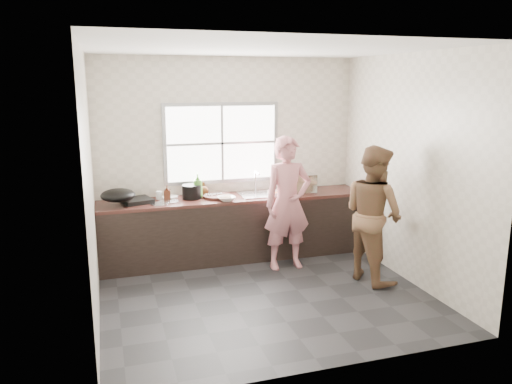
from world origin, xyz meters
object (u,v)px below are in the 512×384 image
object	(u,v)px
plate_food	(170,197)
wok	(118,195)
pot_lid_left	(160,204)
cutting_board	(217,196)
burner	(137,200)
black_pot	(192,192)
woman	(288,208)
bottle_green	(198,186)
bottle_brown_tall	(167,193)
person_side	(373,214)
pot_lid_right	(169,201)
dish_rack	(302,184)
glass_jar	(159,195)
bottle_brown_short	(204,189)
bowl_held	(280,195)
bowl_mince	(226,199)
bowl_crabs	(276,194)

from	to	relation	value
plate_food	wok	xyz separation A→B (m)	(-0.67, -0.30, 0.13)
pot_lid_left	cutting_board	bearing A→B (deg)	10.19
burner	black_pot	bearing A→B (deg)	1.59
woman	bottle_green	world-z (taller)	woman
bottle_brown_tall	bottle_green	bearing A→B (deg)	-4.29
person_side	plate_food	size ratio (longest dim) A/B	7.81
cutting_board	pot_lid_right	xyz separation A→B (m)	(-0.64, -0.03, -0.01)
dish_rack	plate_food	bearing A→B (deg)	172.79
glass_jar	bottle_brown_short	bearing A→B (deg)	8.26
bottle_brown_short	burner	bearing A→B (deg)	-168.11
dish_rack	bowl_held	bearing A→B (deg)	-158.50
plate_food	burner	size ratio (longest dim) A/B	0.60
bowl_mince	dish_rack	bearing A→B (deg)	6.79
bottle_green	black_pot	bearing A→B (deg)	179.65
bottle_brown_short	cutting_board	bearing A→B (deg)	-60.54
black_pot	bottle_green	xyz separation A→B (m)	(0.08, -0.00, 0.08)
woman	black_pot	size ratio (longest dim) A/B	6.32
pot_lid_left	pot_lid_right	size ratio (longest dim) A/B	0.93
dish_rack	bottle_green	bearing A→B (deg)	176.40
woman	pot_lid_left	size ratio (longest dim) A/B	6.97
bottle_brown_short	glass_jar	world-z (taller)	bottle_brown_short
wok	bowl_mince	bearing A→B (deg)	-4.84
bowl_mince	bottle_green	bearing A→B (deg)	140.04
wok	plate_food	bearing A→B (deg)	24.13
burner	wok	world-z (taller)	wok
wok	dish_rack	distance (m)	2.45
person_side	pot_lid_left	xyz separation A→B (m)	(-2.40, 1.09, 0.04)
wok	bottle_green	bearing A→B (deg)	8.55
black_pot	burner	world-z (taller)	black_pot
bowl_crabs	bowl_held	size ratio (longest dim) A/B	0.97
bowl_crabs	black_pot	bearing A→B (deg)	168.02
bottle_brown_short	dish_rack	bearing A→B (deg)	-13.27
glass_jar	burner	size ratio (longest dim) A/B	0.31
woman	bowl_mince	xyz separation A→B (m)	(-0.72, 0.34, 0.09)
woman	glass_jar	distance (m)	1.69
bottle_green	bottle_brown_tall	xyz separation A→B (m)	(-0.40, 0.03, -0.08)
cutting_board	black_pot	size ratio (longest dim) A/B	1.46
dish_rack	person_side	bearing A→B (deg)	-66.66
plate_food	burner	world-z (taller)	burner
pot_lid_left	dish_rack	bearing A→B (deg)	1.96
burner	wok	distance (m)	0.29
bottle_brown_tall	plate_food	bearing A→B (deg)	67.80
bowl_held	woman	bearing A→B (deg)	-92.57
bowl_held	black_pot	xyz separation A→B (m)	(-1.14, 0.27, 0.06)
bowl_crabs	bottle_brown_short	size ratio (longest dim) A/B	1.20
plate_food	dish_rack	size ratio (longest dim) A/B	0.59
bottle_brown_short	pot_lid_right	distance (m)	0.58
bowl_crabs	black_pot	distance (m)	1.13
bowl_mince	bottle_brown_short	distance (m)	0.49
cutting_board	bowl_held	bearing A→B (deg)	-14.13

